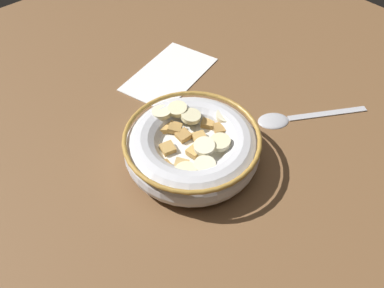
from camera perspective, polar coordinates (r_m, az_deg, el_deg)
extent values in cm
cube|color=brown|center=(53.67, 0.00, -2.88)|extent=(110.59, 110.59, 2.00)
cylinder|color=silver|center=(52.68, 0.00, -1.98)|extent=(9.62, 9.62, 0.60)
torus|color=silver|center=(51.17, 0.00, -0.53)|extent=(17.48, 17.48, 4.59)
torus|color=#B28438|center=(49.70, 0.00, 1.00)|extent=(17.56, 17.56, 0.60)
cylinder|color=white|center=(50.89, 0.00, -0.25)|extent=(14.73, 14.73, 0.40)
cube|color=#B78947|center=(54.40, 2.26, 4.60)|extent=(2.39, 2.41, 0.94)
cube|color=#B78947|center=(52.14, -2.39, 2.37)|extent=(2.36, 2.38, 0.93)
cube|color=tan|center=(46.43, 2.22, -5.24)|extent=(2.40, 2.39, 0.92)
cube|color=#AD7F42|center=(52.08, 4.10, 2.23)|extent=(2.29, 2.30, 0.82)
cube|color=#AD7F42|center=(47.70, 1.75, -3.54)|extent=(2.39, 2.37, 0.92)
cube|color=#B78947|center=(49.99, 6.29, -0.76)|extent=(1.70, 1.71, 0.77)
cube|color=tan|center=(49.20, 0.40, -1.09)|extent=(1.82, 1.89, 0.94)
cube|color=tan|center=(52.53, -4.10, 2.35)|extent=(2.36, 2.37, 0.82)
cube|color=tan|center=(54.07, -2.15, 4.45)|extent=(2.06, 2.07, 0.78)
cube|color=tan|center=(49.97, -3.50, -0.62)|extent=(2.04, 2.07, 0.85)
cube|color=tan|center=(47.89, -1.55, -3.08)|extent=(2.38, 2.40, 0.96)
cube|color=#B78947|center=(52.64, -6.20, 2.39)|extent=(1.97, 1.90, 0.96)
cube|color=#AD7F42|center=(47.75, -3.95, -3.35)|extent=(1.96, 1.90, 0.95)
cube|color=tan|center=(51.10, 0.96, 1.02)|extent=(2.16, 2.16, 0.76)
cube|color=tan|center=(46.41, -0.98, -5.29)|extent=(2.10, 2.15, 0.93)
cube|color=#B78947|center=(53.00, 2.30, 3.04)|extent=(2.32, 2.32, 0.78)
cube|color=#B78947|center=(51.64, 5.93, 1.23)|extent=(1.98, 1.99, 0.76)
cube|color=#AD7F42|center=(51.08, -1.64, 0.98)|extent=(1.90, 1.83, 0.95)
cube|color=#B78947|center=(47.66, 4.57, -3.95)|extent=(2.27, 2.27, 0.79)
cylinder|color=beige|center=(49.20, 4.05, 0.28)|extent=(3.18, 3.15, 0.97)
cylinder|color=beige|center=(46.59, -0.88, -3.91)|extent=(3.59, 3.62, 0.86)
cylinder|color=#F9EFC6|center=(48.39, 1.57, -0.48)|extent=(3.23, 3.19, 1.02)
cylinder|color=#F4EABC|center=(53.01, -4.41, 4.52)|extent=(2.81, 2.85, 0.95)
cylinder|color=#F9EFC6|center=(52.79, 5.08, 3.85)|extent=(2.73, 2.75, 0.99)
cylinder|color=beige|center=(52.35, -0.15, 4.01)|extent=(3.76, 3.75, 0.84)
cylinder|color=#F9EFC6|center=(47.10, 1.86, -3.05)|extent=(3.02, 3.02, 0.65)
cylinder|color=beige|center=(53.16, -2.10, 5.05)|extent=(2.89, 2.85, 0.88)
ellipsoid|color=#B7B7BC|center=(58.77, 11.65, 3.52)|extent=(5.68, 5.30, 0.80)
cube|color=#B7B7BC|center=(62.14, 18.89, 4.22)|extent=(10.82, 7.23, 0.36)
cube|color=white|center=(66.13, -3.26, 10.04)|extent=(17.53, 13.16, 0.30)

